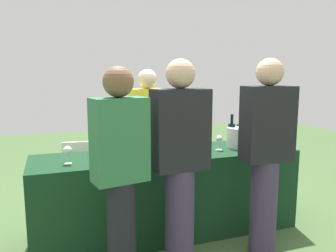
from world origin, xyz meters
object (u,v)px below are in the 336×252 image
(wine_bottle_1, at_px, (126,141))
(wine_glass_2, at_px, (249,138))
(guest_1, at_px, (180,160))
(wine_bottle_7, at_px, (254,133))
(wine_glass_1, at_px, (219,140))
(ice_bucket, at_px, (239,138))
(wine_bottle_6, at_px, (240,134))
(guest_0, at_px, (120,170))
(wine_bottle_3, at_px, (149,140))
(wine_glass_0, at_px, (68,151))
(wine_bottle_0, at_px, (107,142))
(guest_2, at_px, (266,151))
(wine_bottle_4, at_px, (163,138))
(server_pouring, at_px, (148,134))
(wine_bottle_5, at_px, (231,134))
(menu_board, at_px, (84,173))
(wine_bottle_2, at_px, (135,140))

(wine_bottle_1, relative_size, wine_glass_2, 2.21)
(guest_1, bearing_deg, wine_bottle_7, 29.63)
(wine_glass_1, distance_m, ice_bucket, 0.25)
(wine_bottle_6, height_order, guest_0, guest_0)
(wine_bottle_3, bearing_deg, guest_0, -120.14)
(wine_bottle_7, height_order, wine_glass_0, wine_bottle_7)
(wine_bottle_0, distance_m, wine_bottle_1, 0.18)
(wine_bottle_0, bearing_deg, guest_2, -30.82)
(wine_bottle_4, height_order, wine_glass_1, wine_bottle_4)
(server_pouring, distance_m, guest_1, 1.21)
(wine_bottle_0, distance_m, wine_glass_1, 1.05)
(ice_bucket, xyz_separation_m, guest_0, (-1.31, -0.64, -0.03))
(guest_0, bearing_deg, wine_bottle_5, 18.67)
(menu_board, bearing_deg, wine_glass_0, -92.85)
(menu_board, bearing_deg, server_pouring, -20.07)
(guest_0, bearing_deg, menu_board, 83.08)
(guest_1, bearing_deg, wine_bottle_0, 120.53)
(wine_bottle_5, height_order, server_pouring, server_pouring)
(guest_1, bearing_deg, wine_bottle_5, 36.69)
(wine_glass_0, height_order, guest_1, guest_1)
(wine_bottle_2, distance_m, menu_board, 1.06)
(wine_bottle_1, xyz_separation_m, wine_bottle_4, (0.36, -0.00, -0.00))
(ice_bucket, height_order, guest_2, guest_2)
(wine_glass_1, bearing_deg, guest_0, -151.00)
(wine_bottle_1, height_order, menu_board, wine_bottle_1)
(wine_bottle_3, relative_size, menu_board, 0.43)
(wine_glass_0, distance_m, wine_glass_1, 1.39)
(wine_bottle_4, distance_m, server_pouring, 0.52)
(wine_glass_2, relative_size, server_pouring, 0.10)
(wine_bottle_3, relative_size, wine_glass_2, 2.09)
(wine_glass_2, distance_m, menu_board, 1.90)
(wine_bottle_6, distance_m, ice_bucket, 0.15)
(wine_bottle_3, bearing_deg, wine_bottle_6, 3.23)
(wine_bottle_2, bearing_deg, wine_glass_2, -14.91)
(wine_bottle_2, bearing_deg, wine_glass_0, -158.44)
(wine_bottle_0, distance_m, wine_bottle_2, 0.29)
(wine_bottle_2, xyz_separation_m, ice_bucket, (1.01, -0.16, -0.01))
(server_pouring, bearing_deg, wine_bottle_4, 84.03)
(wine_bottle_4, bearing_deg, server_pouring, 90.72)
(wine_bottle_4, height_order, wine_bottle_6, wine_bottle_4)
(wine_bottle_6, height_order, menu_board, wine_bottle_6)
(wine_bottle_0, xyz_separation_m, wine_bottle_5, (1.25, -0.01, -0.01))
(wine_bottle_6, xyz_separation_m, wine_glass_0, (-1.71, -0.21, -0.00))
(wine_glass_0, bearing_deg, wine_bottle_4, 12.32)
(wine_bottle_6, bearing_deg, menu_board, 150.32)
(wine_bottle_7, distance_m, server_pouring, 1.13)
(wine_glass_1, height_order, guest_1, guest_1)
(wine_glass_0, bearing_deg, menu_board, 79.07)
(wine_bottle_7, height_order, wine_glass_2, wine_bottle_7)
(wine_bottle_0, relative_size, wine_bottle_1, 1.00)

